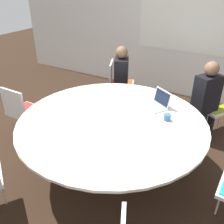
{
  "coord_description": "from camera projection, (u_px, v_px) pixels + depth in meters",
  "views": [
    {
      "loc": [
        1.25,
        -2.14,
        2.23
      ],
      "look_at": [
        0.0,
        0.0,
        0.84
      ],
      "focal_mm": 40.0,
      "sensor_mm": 36.0,
      "label": 1
    }
  ],
  "objects": [
    {
      "name": "wall_back",
      "position": [
        186.0,
        27.0,
        4.63
      ],
      "size": [
        8.0,
        0.07,
        2.7
      ],
      "color": "silver",
      "rests_on": "ground_plane"
    },
    {
      "name": "chair_2",
      "position": [
        22.0,
        109.0,
        3.62
      ],
      "size": [
        0.44,
        0.42,
        0.85
      ],
      "rotation": [
        0.0,
        0.0,
        6.28
      ],
      "color": "silver",
      "rests_on": "ground_plane"
    },
    {
      "name": "person_0",
      "position": [
        207.0,
        96.0,
        3.55
      ],
      "size": [
        0.37,
        0.42,
        1.2
      ],
      "rotation": [
        0.0,
        0.0,
        4.17
      ],
      "color": "black",
      "rests_on": "ground_plane"
    },
    {
      "name": "conference_table",
      "position": [
        112.0,
        127.0,
        2.94
      ],
      "size": [
        2.18,
        2.18,
        0.74
      ],
      "color": "#B7B7BC",
      "rests_on": "ground_plane"
    },
    {
      "name": "chair_1",
      "position": [
        118.0,
        81.0,
        4.56
      ],
      "size": [
        0.56,
        0.57,
        0.85
      ],
      "rotation": [
        0.0,
        0.0,
        5.14
      ],
      "color": "silver",
      "rests_on": "ground_plane"
    },
    {
      "name": "laptop",
      "position": [
        158.0,
        103.0,
        3.14
      ],
      "size": [
        0.37,
        0.35,
        0.21
      ],
      "rotation": [
        0.0,
        0.0,
        -0.54
      ],
      "color": "silver",
      "rests_on": "conference_table"
    },
    {
      "name": "person_1",
      "position": [
        122.0,
        76.0,
        4.25
      ],
      "size": [
        0.35,
        0.42,
        1.2
      ],
      "rotation": [
        0.0,
        0.0,
        5.14
      ],
      "color": "black",
      "rests_on": "ground_plane"
    },
    {
      "name": "chair_0",
      "position": [
        212.0,
        102.0,
        3.81
      ],
      "size": [
        0.59,
        0.59,
        0.85
      ],
      "rotation": [
        0.0,
        0.0,
        4.17
      ],
      "color": "silver",
      "rests_on": "ground_plane"
    },
    {
      "name": "coffee_cup",
      "position": [
        167.0,
        117.0,
        2.86
      ],
      "size": [
        0.08,
        0.08,
        0.08
      ],
      "color": "#33669E",
      "rests_on": "conference_table"
    },
    {
      "name": "ground_plane",
      "position": [
        112.0,
        168.0,
        3.25
      ],
      "size": [
        16.0,
        16.0,
        0.0
      ],
      "primitive_type": "plane",
      "color": "black"
    }
  ]
}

